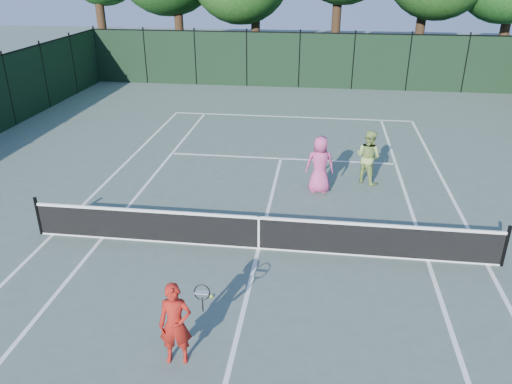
# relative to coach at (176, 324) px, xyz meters

# --- Properties ---
(ground) EXTENTS (90.00, 90.00, 0.00)m
(ground) POSITION_rel_coach_xyz_m (0.95, 4.01, -0.80)
(ground) COLOR #4D5E54
(ground) RESTS_ON ground
(sideline_doubles_left) EXTENTS (0.10, 23.77, 0.01)m
(sideline_doubles_left) POSITION_rel_coach_xyz_m (-4.53, 4.01, -0.80)
(sideline_doubles_left) COLOR white
(sideline_doubles_left) RESTS_ON ground
(sideline_doubles_right) EXTENTS (0.10, 23.77, 0.01)m
(sideline_doubles_right) POSITION_rel_coach_xyz_m (6.44, 4.01, -0.80)
(sideline_doubles_right) COLOR white
(sideline_doubles_right) RESTS_ON ground
(sideline_singles_left) EXTENTS (0.10, 23.77, 0.01)m
(sideline_singles_left) POSITION_rel_coach_xyz_m (-3.16, 4.01, -0.80)
(sideline_singles_left) COLOR white
(sideline_singles_left) RESTS_ON ground
(sideline_singles_right) EXTENTS (0.10, 23.77, 0.01)m
(sideline_singles_right) POSITION_rel_coach_xyz_m (5.07, 4.01, -0.80)
(sideline_singles_right) COLOR white
(sideline_singles_right) RESTS_ON ground
(baseline_far) EXTENTS (10.97, 0.10, 0.01)m
(baseline_far) POSITION_rel_coach_xyz_m (0.95, 15.89, -0.80)
(baseline_far) COLOR white
(baseline_far) RESTS_ON ground
(service_line_far) EXTENTS (8.23, 0.10, 0.01)m
(service_line_far) POSITION_rel_coach_xyz_m (0.95, 10.41, -0.80)
(service_line_far) COLOR white
(service_line_far) RESTS_ON ground
(center_service_line) EXTENTS (0.10, 12.80, 0.01)m
(center_service_line) POSITION_rel_coach_xyz_m (0.95, 4.01, -0.80)
(center_service_line) COLOR white
(center_service_line) RESTS_ON ground
(tennis_net) EXTENTS (11.69, 0.09, 1.06)m
(tennis_net) POSITION_rel_coach_xyz_m (0.95, 4.01, -0.33)
(tennis_net) COLOR black
(tennis_net) RESTS_ON ground
(fence_far) EXTENTS (24.00, 0.05, 3.00)m
(fence_far) POSITION_rel_coach_xyz_m (0.95, 22.01, 0.70)
(fence_far) COLOR black
(fence_far) RESTS_ON ground
(coach) EXTENTS (0.87, 0.69, 1.60)m
(coach) POSITION_rel_coach_xyz_m (0.00, 0.00, 0.00)
(coach) COLOR #A81B13
(coach) RESTS_ON ground
(player_pink) EXTENTS (0.92, 0.64, 1.80)m
(player_pink) POSITION_rel_coach_xyz_m (2.37, 7.70, 0.09)
(player_pink) COLOR #C84681
(player_pink) RESTS_ON ground
(player_green) EXTENTS (1.09, 1.05, 1.76)m
(player_green) POSITION_rel_coach_xyz_m (3.89, 8.62, 0.08)
(player_green) COLOR #9BBD5E
(player_green) RESTS_ON ground
(loose_ball_midcourt) EXTENTS (0.07, 0.07, 0.07)m
(loose_ball_midcourt) POSITION_rel_coach_xyz_m (0.20, 1.87, -0.77)
(loose_ball_midcourt) COLOR #C9EC30
(loose_ball_midcourt) RESTS_ON ground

